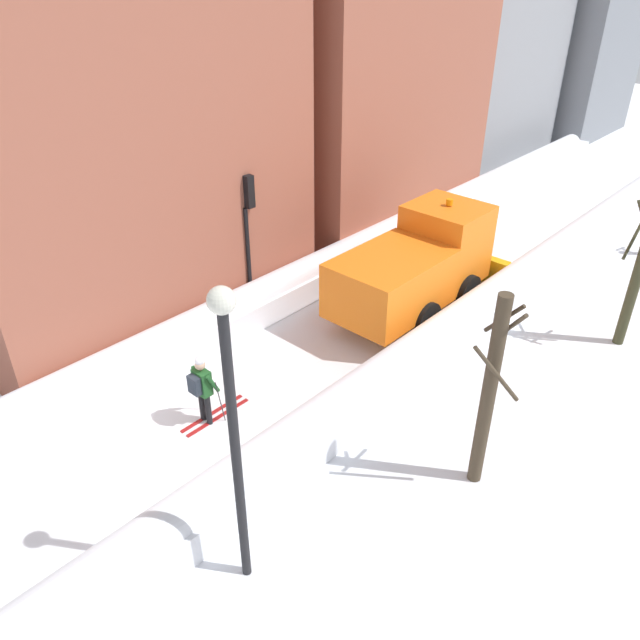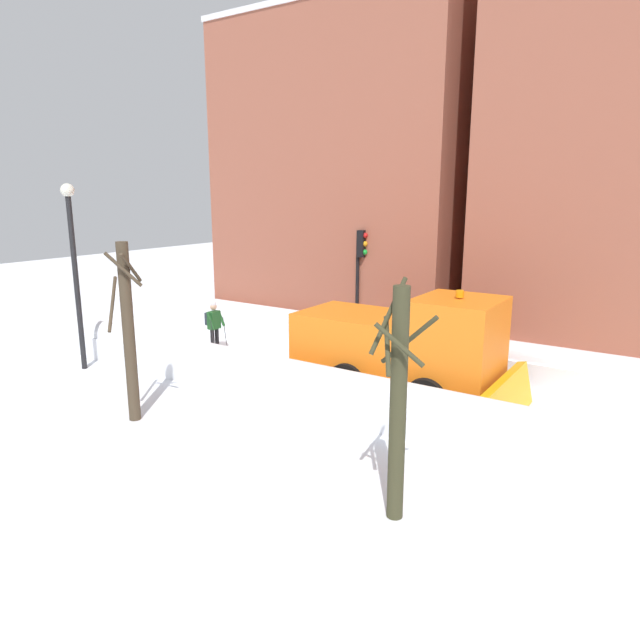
# 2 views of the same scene
# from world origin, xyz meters

# --- Properties ---
(ground_plane) EXTENTS (80.00, 80.00, 0.00)m
(ground_plane) POSITION_xyz_m (0.00, 10.00, 0.00)
(ground_plane) COLOR white
(snowbank_left) EXTENTS (1.10, 36.00, 1.23)m
(snowbank_left) POSITION_xyz_m (-2.46, 10.00, 0.58)
(snowbank_left) COLOR white
(snowbank_left) RESTS_ON ground
(snowbank_right) EXTENTS (1.10, 36.00, 1.17)m
(snowbank_right) POSITION_xyz_m (2.46, 10.00, 0.54)
(snowbank_right) COLOR white
(snowbank_right) RESTS_ON ground
(building_brick_near) EXTENTS (8.36, 9.77, 11.89)m
(building_brick_near) POSITION_xyz_m (-7.05, 3.54, 5.95)
(building_brick_near) COLOR #9E5642
(building_brick_near) RESTS_ON ground
(building_tower_distant) EXTENTS (8.75, 6.84, 12.23)m
(building_tower_distant) POSITION_xyz_m (-7.05, 32.30, 6.12)
(building_tower_distant) COLOR gray
(building_tower_distant) RESTS_ON ground
(plow_truck) EXTENTS (3.20, 5.98, 3.12)m
(plow_truck) POSITION_xyz_m (0.58, 9.05, 1.48)
(plow_truck) COLOR orange
(plow_truck) RESTS_ON ground
(skier) EXTENTS (0.62, 1.80, 1.81)m
(skier) POSITION_xyz_m (0.04, 1.51, 1.00)
(skier) COLOR black
(skier) RESTS_ON ground
(traffic_light_pole) EXTENTS (0.28, 0.42, 4.21)m
(traffic_light_pole) POSITION_xyz_m (-2.87, 5.66, 2.96)
(traffic_light_pole) COLOR black
(traffic_light_pole) RESTS_ON ground
(street_lamp) EXTENTS (0.40, 0.40, 5.72)m
(street_lamp) POSITION_xyz_m (3.76, -0.56, 3.58)
(street_lamp) COLOR black
(street_lamp) RESTS_ON ground
(bare_tree_near) EXTENTS (0.96, 1.08, 4.35)m
(bare_tree_near) POSITION_xyz_m (5.55, 4.14, 2.25)
(bare_tree_near) COLOR #453929
(bare_tree_near) RESTS_ON ground
(bare_tree_mid) EXTENTS (0.89, 1.00, 4.11)m
(bare_tree_mid) POSITION_xyz_m (5.84, 11.34, 2.12)
(bare_tree_mid) COLOR #3B3A24
(bare_tree_mid) RESTS_ON ground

